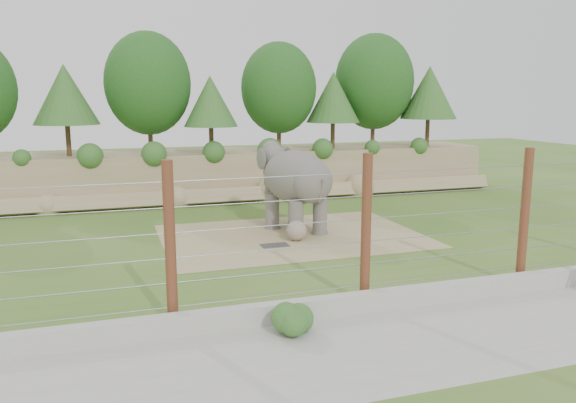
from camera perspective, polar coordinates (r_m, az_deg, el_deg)
name	(u,v)px	position (r m, az deg, el deg)	size (l,w,h in m)	color
ground	(306,258)	(19.19, 1.87, -5.75)	(90.00, 90.00, 0.00)	#3F6A20
back_embankment	(237,124)	(30.80, -5.19, 7.88)	(30.00, 5.52, 8.77)	#8F825A
dirt_patch	(292,236)	(22.08, 0.43, -3.53)	(10.00, 7.00, 0.02)	tan
drain_grate	(275,245)	(20.65, -1.36, -4.47)	(1.00, 0.60, 0.03)	#262628
elephant	(296,189)	(22.52, 0.78, 1.23)	(1.84, 4.29, 3.47)	#605C55
stone_ball	(297,230)	(21.29, 0.87, -2.96)	(0.78, 0.78, 0.78)	gray
retaining_wall	(373,301)	(14.75, 8.61, -9.94)	(26.00, 0.35, 0.50)	#A7A59B
walkway	(413,342)	(13.23, 12.58, -13.72)	(26.00, 4.00, 0.01)	#A7A59B
barrier_fence	(366,230)	(14.67, 7.93, -2.89)	(20.26, 0.26, 4.00)	#50281A
walkway_shrub	(294,319)	(13.14, 0.59, -11.88)	(0.72, 0.72, 0.72)	#306326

